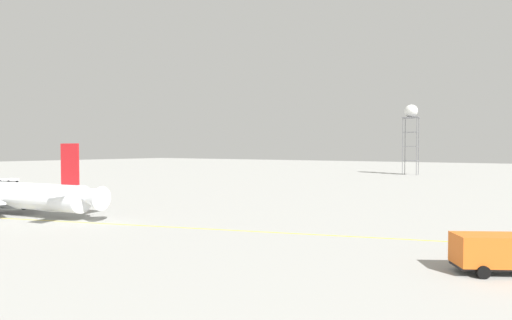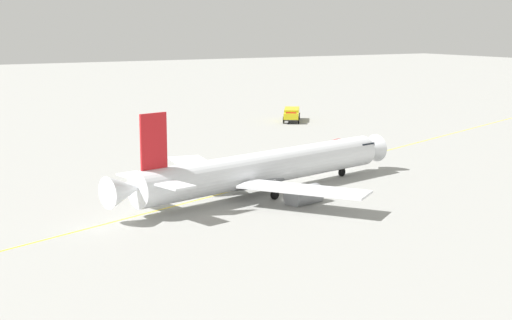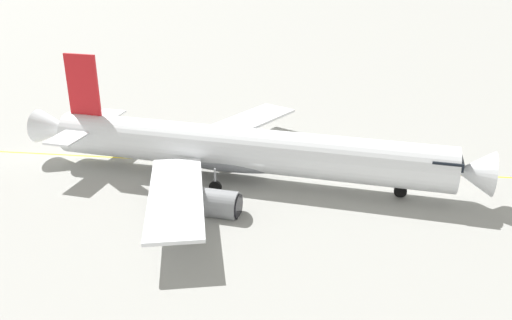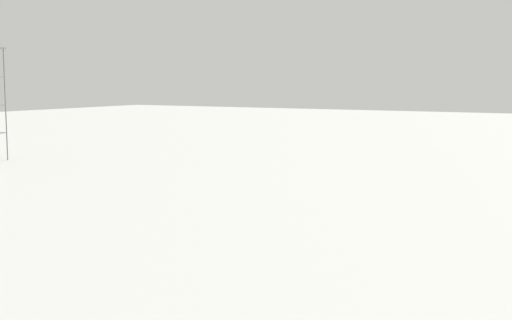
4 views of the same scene
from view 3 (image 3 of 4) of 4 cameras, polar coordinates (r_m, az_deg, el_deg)
name	(u,v)px [view 3 (image 3 of 4)]	position (r m, az deg, el deg)	size (l,w,h in m)	color
ground_plane	(256,184)	(48.19, -0.04, -2.53)	(600.00, 600.00, 0.00)	#9E9E99
airliner_main	(241,151)	(48.08, -1.66, 0.95)	(42.08, 31.70, 11.07)	white
taxiway_centreline	(253,164)	(52.18, -0.28, -0.48)	(184.10, 69.36, 0.01)	yellow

